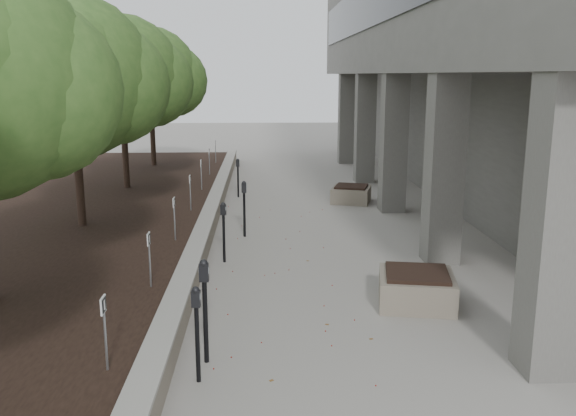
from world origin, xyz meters
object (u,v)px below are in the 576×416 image
object	(u,v)px
crabapple_tree_3	(74,112)
parking_meter_2	(197,335)
parking_meter_4	(244,209)
parking_meter_5	(238,178)
planter_back	(351,194)
crabapple_tree_4	(122,102)
parking_meter_3	(224,232)
parking_meter_1	(205,311)
crabapple_tree_5	(151,96)
planter_front	(416,288)

from	to	relation	value
crabapple_tree_3	parking_meter_2	distance (m)	8.29
parking_meter_2	parking_meter_4	xyz separation A→B (m)	(0.41, 7.31, 0.05)
crabapple_tree_3	parking_meter_5	size ratio (longest dim) A/B	4.23
crabapple_tree_3	planter_back	size ratio (longest dim) A/B	4.71
crabapple_tree_4	parking_meter_2	distance (m)	12.84
parking_meter_3	planter_back	distance (m)	7.16
planter_back	parking_meter_1	bearing A→B (deg)	-108.47
crabapple_tree_5	parking_meter_5	world-z (taller)	crabapple_tree_5
crabapple_tree_5	planter_front	size ratio (longest dim) A/B	4.23
planter_front	parking_meter_3	bearing A→B (deg)	143.66
crabapple_tree_4	planter_back	size ratio (longest dim) A/B	4.71
parking_meter_3	parking_meter_1	bearing A→B (deg)	-74.46
parking_meter_5	parking_meter_3	bearing A→B (deg)	-82.62
crabapple_tree_3	parking_meter_4	size ratio (longest dim) A/B	3.85
parking_meter_2	parking_meter_3	world-z (taller)	same
crabapple_tree_5	parking_meter_2	distance (m)	17.63
crabapple_tree_4	parking_meter_4	xyz separation A→B (m)	(3.92, -4.78, -2.41)
parking_meter_2	parking_meter_4	distance (m)	7.33
parking_meter_2	planter_front	world-z (taller)	parking_meter_2
parking_meter_1	parking_meter_5	size ratio (longest dim) A/B	1.17
parking_meter_2	parking_meter_4	size ratio (longest dim) A/B	0.94
parking_meter_3	parking_meter_5	bearing A→B (deg)	104.90
parking_meter_3	crabapple_tree_5	bearing A→B (deg)	121.77
parking_meter_3	planter_back	size ratio (longest dim) A/B	1.15
crabapple_tree_3	crabapple_tree_4	world-z (taller)	same
parking_meter_2	parking_meter_5	world-z (taller)	parking_meter_2
parking_meter_1	parking_meter_4	world-z (taller)	parking_meter_1
crabapple_tree_3	crabapple_tree_5	world-z (taller)	same
parking_meter_1	parking_meter_2	xyz separation A→B (m)	(-0.06, -0.56, -0.09)
planter_front	planter_back	world-z (taller)	planter_front
parking_meter_5	planter_front	xyz separation A→B (m)	(3.49, -9.69, -0.34)
crabapple_tree_3	planter_back	distance (m)	8.83
parking_meter_4	planter_front	world-z (taller)	parking_meter_4
parking_meter_3	planter_back	bearing A→B (deg)	74.55
crabapple_tree_5	parking_meter_3	world-z (taller)	crabapple_tree_5
crabapple_tree_4	parking_meter_1	bearing A→B (deg)	-72.80
crabapple_tree_3	parking_meter_4	world-z (taller)	crabapple_tree_3
parking_meter_3	parking_meter_5	xyz separation A→B (m)	(0.03, 7.10, -0.02)
parking_meter_3	planter_front	xyz separation A→B (m)	(3.53, -2.60, -0.36)
crabapple_tree_5	parking_meter_4	distance (m)	10.81
parking_meter_4	parking_meter_5	distance (m)	5.01
parking_meter_3	planter_back	world-z (taller)	parking_meter_3
parking_meter_1	parking_meter_2	size ratio (longest dim) A/B	1.14
parking_meter_2	planter_front	size ratio (longest dim) A/B	1.03
parking_meter_2	planter_back	world-z (taller)	parking_meter_2
crabapple_tree_4	parking_meter_3	world-z (taller)	crabapple_tree_4
planter_front	planter_back	bearing A→B (deg)	89.25
planter_back	crabapple_tree_4	bearing A→B (deg)	174.23
crabapple_tree_5	parking_meter_2	xyz separation A→B (m)	(3.52, -17.10, -2.46)
crabapple_tree_3	crabapple_tree_4	distance (m)	5.00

